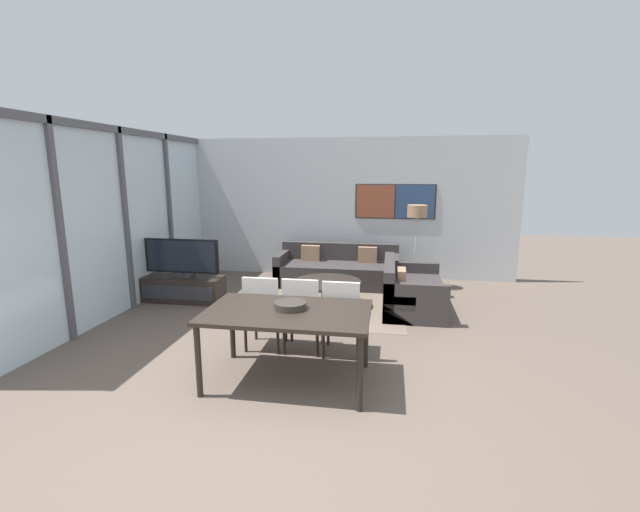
# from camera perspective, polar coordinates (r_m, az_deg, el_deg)

# --- Properties ---
(ground_plane) EXTENTS (24.00, 24.00, 0.00)m
(ground_plane) POSITION_cam_1_polar(r_m,az_deg,el_deg) (4.09, -7.36, -20.67)
(ground_plane) COLOR brown
(wall_back) EXTENTS (7.03, 0.09, 2.80)m
(wall_back) POSITION_cam_1_polar(r_m,az_deg,el_deg) (8.76, 2.75, 6.42)
(wall_back) COLOR silver
(wall_back) RESTS_ON ground_plane
(window_wall_left) EXTENTS (0.07, 5.36, 2.80)m
(window_wall_left) POSITION_cam_1_polar(r_m,az_deg,el_deg) (7.26, -24.73, 5.36)
(window_wall_left) COLOR silver
(window_wall_left) RESTS_ON ground_plane
(area_rug) EXTENTS (2.48, 2.16, 0.01)m
(area_rug) POSITION_cam_1_polar(r_m,az_deg,el_deg) (6.98, 0.99, -6.63)
(area_rug) COLOR #706051
(area_rug) RESTS_ON ground_plane
(tv_console) EXTENTS (1.33, 0.49, 0.42)m
(tv_console) POSITION_cam_1_polar(r_m,az_deg,el_deg) (7.54, -17.71, -4.18)
(tv_console) COLOR black
(tv_console) RESTS_ON ground_plane
(television) EXTENTS (1.28, 0.20, 0.64)m
(television) POSITION_cam_1_polar(r_m,az_deg,el_deg) (7.43, -17.95, -0.24)
(television) COLOR #2D2D33
(television) RESTS_ON tv_console
(sofa_main) EXTENTS (2.30, 0.92, 0.76)m
(sofa_main) POSITION_cam_1_polar(r_m,az_deg,el_deg) (8.22, 2.40, -1.98)
(sofa_main) COLOR #383333
(sofa_main) RESTS_ON ground_plane
(sofa_side) EXTENTS (0.92, 1.58, 0.76)m
(sofa_side) POSITION_cam_1_polar(r_m,az_deg,el_deg) (6.92, 11.65, -4.80)
(sofa_side) COLOR #383333
(sofa_side) RESTS_ON ground_plane
(coffee_table) EXTENTS (1.09, 1.09, 0.42)m
(coffee_table) POSITION_cam_1_polar(r_m,az_deg,el_deg) (6.89, 1.00, -4.19)
(coffee_table) COLOR black
(coffee_table) RESTS_ON ground_plane
(dining_table) EXTENTS (1.67, 1.02, 0.77)m
(dining_table) POSITION_cam_1_polar(r_m,az_deg,el_deg) (4.40, -4.35, -8.12)
(dining_table) COLOR black
(dining_table) RESTS_ON ground_plane
(dining_chair_left) EXTENTS (0.46, 0.46, 0.93)m
(dining_chair_left) POSITION_cam_1_polar(r_m,az_deg,el_deg) (5.25, -7.51, -6.89)
(dining_chair_left) COLOR beige
(dining_chair_left) RESTS_ON ground_plane
(dining_chair_centre) EXTENTS (0.46, 0.46, 0.93)m
(dining_chair_centre) POSITION_cam_1_polar(r_m,az_deg,el_deg) (5.13, -2.36, -7.22)
(dining_chair_centre) COLOR beige
(dining_chair_centre) RESTS_ON ground_plane
(dining_chair_right) EXTENTS (0.46, 0.46, 0.93)m
(dining_chair_right) POSITION_cam_1_polar(r_m,az_deg,el_deg) (5.03, 2.94, -7.62)
(dining_chair_right) COLOR beige
(dining_chair_right) RESTS_ON ground_plane
(fruit_bowl) EXTENTS (0.33, 0.33, 0.07)m
(fruit_bowl) POSITION_cam_1_polar(r_m,az_deg,el_deg) (4.41, -3.98, -6.52)
(fruit_bowl) COLOR #332D28
(fruit_bowl) RESTS_ON dining_table
(floor_lamp) EXTENTS (0.36, 0.36, 1.54)m
(floor_lamp) POSITION_cam_1_polar(r_m,az_deg,el_deg) (7.98, 12.81, 5.04)
(floor_lamp) COLOR #2D2D33
(floor_lamp) RESTS_ON ground_plane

